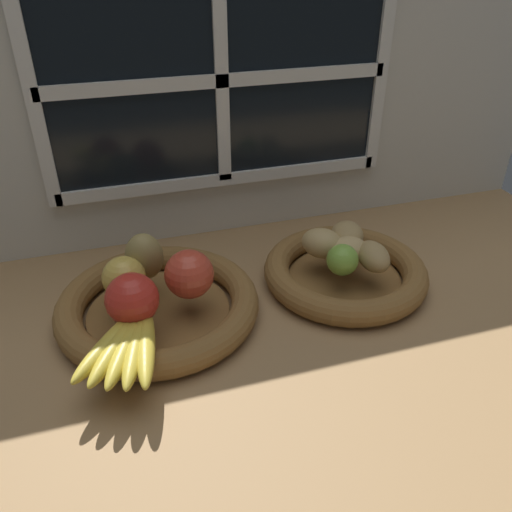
{
  "coord_description": "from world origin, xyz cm",
  "views": [
    {
      "loc": [
        -22.12,
        -65.52,
        53.41
      ],
      "look_at": [
        -0.95,
        3.37,
        8.46
      ],
      "focal_mm": 36.4,
      "sensor_mm": 36.0,
      "label": 1
    }
  ],
  "objects_px": {
    "potato_oblong": "(322,243)",
    "potato_large": "(347,250)",
    "pear_brown": "(144,256)",
    "apple_golden_left": "(124,278)",
    "lime_near": "(344,261)",
    "potato_back": "(347,236)",
    "potato_small": "(373,256)",
    "apple_red_right": "(189,274)",
    "apple_red_front": "(132,299)",
    "banana_bunch_front": "(129,342)",
    "fruit_bowl_left": "(158,305)",
    "fruit_bowl_right": "(345,272)"
  },
  "relations": [
    {
      "from": "apple_red_front",
      "to": "banana_bunch_front",
      "type": "bearing_deg",
      "value": -102.76
    },
    {
      "from": "potato_back",
      "to": "potato_small",
      "type": "xyz_separation_m",
      "value": [
        0.01,
        -0.08,
        -0.0
      ]
    },
    {
      "from": "fruit_bowl_left",
      "to": "apple_red_front",
      "type": "distance_m",
      "value": 0.1
    },
    {
      "from": "apple_golden_left",
      "to": "potato_oblong",
      "type": "relative_size",
      "value": 0.91
    },
    {
      "from": "pear_brown",
      "to": "potato_oblong",
      "type": "bearing_deg",
      "value": -4.4
    },
    {
      "from": "fruit_bowl_left",
      "to": "banana_bunch_front",
      "type": "xyz_separation_m",
      "value": [
        -0.05,
        -0.12,
        0.04
      ]
    },
    {
      "from": "apple_golden_left",
      "to": "pear_brown",
      "type": "distance_m",
      "value": 0.06
    },
    {
      "from": "apple_red_front",
      "to": "potato_back",
      "type": "xyz_separation_m",
      "value": [
        0.39,
        0.1,
        -0.02
      ]
    },
    {
      "from": "apple_golden_left",
      "to": "pear_brown",
      "type": "bearing_deg",
      "value": 49.12
    },
    {
      "from": "potato_large",
      "to": "potato_oblong",
      "type": "height_order",
      "value": "potato_oblong"
    },
    {
      "from": "potato_oblong",
      "to": "potato_large",
      "type": "bearing_deg",
      "value": -37.87
    },
    {
      "from": "fruit_bowl_left",
      "to": "potato_back",
      "type": "distance_m",
      "value": 0.36
    },
    {
      "from": "potato_small",
      "to": "fruit_bowl_left",
      "type": "bearing_deg",
      "value": 175.0
    },
    {
      "from": "potato_large",
      "to": "apple_golden_left",
      "type": "bearing_deg",
      "value": 178.68
    },
    {
      "from": "apple_golden_left",
      "to": "pear_brown",
      "type": "relative_size",
      "value": 0.84
    },
    {
      "from": "fruit_bowl_left",
      "to": "lime_near",
      "type": "bearing_deg",
      "value": -7.17
    },
    {
      "from": "apple_red_front",
      "to": "banana_bunch_front",
      "type": "height_order",
      "value": "apple_red_front"
    },
    {
      "from": "banana_bunch_front",
      "to": "apple_golden_left",
      "type": "bearing_deg",
      "value": 86.73
    },
    {
      "from": "potato_back",
      "to": "potato_small",
      "type": "distance_m",
      "value": 0.08
    },
    {
      "from": "apple_red_right",
      "to": "apple_red_front",
      "type": "bearing_deg",
      "value": -156.13
    },
    {
      "from": "pear_brown",
      "to": "potato_large",
      "type": "xyz_separation_m",
      "value": [
        0.34,
        -0.05,
        -0.02
      ]
    },
    {
      "from": "apple_red_right",
      "to": "potato_oblong",
      "type": "height_order",
      "value": "apple_red_right"
    },
    {
      "from": "apple_golden_left",
      "to": "lime_near",
      "type": "height_order",
      "value": "apple_golden_left"
    },
    {
      "from": "apple_golden_left",
      "to": "lime_near",
      "type": "distance_m",
      "value": 0.36
    },
    {
      "from": "banana_bunch_front",
      "to": "potato_large",
      "type": "xyz_separation_m",
      "value": [
        0.39,
        0.12,
        0.01
      ]
    },
    {
      "from": "pear_brown",
      "to": "lime_near",
      "type": "xyz_separation_m",
      "value": [
        0.32,
        -0.09,
        -0.01
      ]
    },
    {
      "from": "potato_back",
      "to": "fruit_bowl_left",
      "type": "bearing_deg",
      "value": -172.92
    },
    {
      "from": "apple_red_front",
      "to": "apple_golden_left",
      "type": "relative_size",
      "value": 1.15
    },
    {
      "from": "apple_red_front",
      "to": "potato_oblong",
      "type": "xyz_separation_m",
      "value": [
        0.34,
        0.09,
        -0.01
      ]
    },
    {
      "from": "fruit_bowl_left",
      "to": "potato_large",
      "type": "height_order",
      "value": "potato_large"
    },
    {
      "from": "apple_golden_left",
      "to": "lime_near",
      "type": "bearing_deg",
      "value": -7.63
    },
    {
      "from": "apple_red_right",
      "to": "potato_back",
      "type": "bearing_deg",
      "value": 11.77
    },
    {
      "from": "apple_red_front",
      "to": "pear_brown",
      "type": "relative_size",
      "value": 0.97
    },
    {
      "from": "fruit_bowl_right",
      "to": "potato_back",
      "type": "relative_size",
      "value": 3.7
    },
    {
      "from": "potato_back",
      "to": "potato_oblong",
      "type": "xyz_separation_m",
      "value": [
        -0.06,
        -0.02,
        0.0
      ]
    },
    {
      "from": "apple_red_right",
      "to": "potato_small",
      "type": "bearing_deg",
      "value": -2.37
    },
    {
      "from": "banana_bunch_front",
      "to": "potato_back",
      "type": "bearing_deg",
      "value": 21.99
    },
    {
      "from": "pear_brown",
      "to": "potato_back",
      "type": "height_order",
      "value": "pear_brown"
    },
    {
      "from": "apple_red_front",
      "to": "potato_large",
      "type": "xyz_separation_m",
      "value": [
        0.37,
        0.06,
        -0.02
      ]
    },
    {
      "from": "banana_bunch_front",
      "to": "fruit_bowl_right",
      "type": "bearing_deg",
      "value": 17.28
    },
    {
      "from": "apple_golden_left",
      "to": "potato_small",
      "type": "relative_size",
      "value": 0.88
    },
    {
      "from": "apple_red_right",
      "to": "apple_golden_left",
      "type": "relative_size",
      "value": 1.14
    },
    {
      "from": "apple_golden_left",
      "to": "banana_bunch_front",
      "type": "distance_m",
      "value": 0.13
    },
    {
      "from": "fruit_bowl_left",
      "to": "potato_large",
      "type": "xyz_separation_m",
      "value": [
        0.33,
        -0.0,
        0.05
      ]
    },
    {
      "from": "potato_small",
      "to": "potato_oblong",
      "type": "distance_m",
      "value": 0.09
    },
    {
      "from": "potato_back",
      "to": "banana_bunch_front",
      "type": "bearing_deg",
      "value": -158.01
    },
    {
      "from": "potato_large",
      "to": "fruit_bowl_left",
      "type": "bearing_deg",
      "value": 180.0
    },
    {
      "from": "apple_golden_left",
      "to": "potato_oblong",
      "type": "height_order",
      "value": "apple_golden_left"
    },
    {
      "from": "fruit_bowl_right",
      "to": "apple_red_right",
      "type": "xyz_separation_m",
      "value": [
        -0.28,
        -0.02,
        0.06
      ]
    },
    {
      "from": "apple_red_right",
      "to": "banana_bunch_front",
      "type": "bearing_deg",
      "value": -136.09
    }
  ]
}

